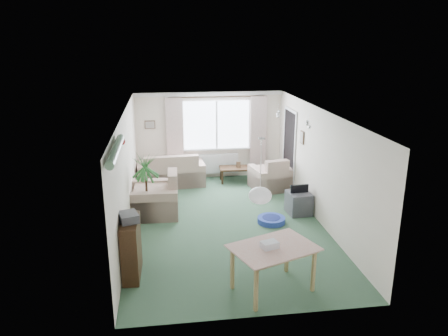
{
  "coord_description": "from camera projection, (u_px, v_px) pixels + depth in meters",
  "views": [
    {
      "loc": [
        -1.22,
        -8.47,
        3.84
      ],
      "look_at": [
        0.0,
        0.3,
        1.15
      ],
      "focal_mm": 35.0,
      "sensor_mm": 36.0,
      "label": 1
    }
  ],
  "objects": [
    {
      "name": "gift_box",
      "position": [
        269.0,
        245.0,
        6.63
      ],
      "size": [
        0.29,
        0.25,
        0.12
      ],
      "primitive_type": "cube",
      "rotation": [
        0.0,
        0.0,
        0.3
      ],
      "color": "silver",
      "rests_on": "dining_table"
    },
    {
      "name": "ground",
      "position": [
        226.0,
        224.0,
        9.3
      ],
      "size": [
        6.5,
        6.5,
        0.0
      ],
      "primitive_type": "plane",
      "color": "#2F4F38"
    },
    {
      "name": "radiator",
      "position": [
        217.0,
        164.0,
        12.24
      ],
      "size": [
        1.2,
        0.1,
        0.55
      ],
      "primitive_type": "cube",
      "color": "white"
    },
    {
      "name": "bauble_cluster_a",
      "position": [
        278.0,
        112.0,
        9.68
      ],
      "size": [
        0.2,
        0.2,
        0.2
      ],
      "primitive_type": "sphere",
      "color": "silver"
    },
    {
      "name": "dining_table",
      "position": [
        273.0,
        269.0,
        6.78
      ],
      "size": [
        1.36,
        1.14,
        0.73
      ],
      "primitive_type": "cube",
      "rotation": [
        0.0,
        0.0,
        0.37
      ],
      "color": "#987752",
      "rests_on": "ground"
    },
    {
      "name": "tinsel_garland",
      "position": [
        116.0,
        150.0,
        6.21
      ],
      "size": [
        1.6,
        1.6,
        0.12
      ],
      "primitive_type": "cylinder",
      "color": "#196626"
    },
    {
      "name": "bookshelf",
      "position": [
        131.0,
        248.0,
        7.17
      ],
      "size": [
        0.29,
        0.81,
        0.99
      ],
      "primitive_type": "cube",
      "rotation": [
        0.0,
        0.0,
        -0.03
      ],
      "color": "black",
      "rests_on": "ground"
    },
    {
      "name": "pet_bed",
      "position": [
        271.0,
        220.0,
        9.34
      ],
      "size": [
        0.72,
        0.72,
        0.12
      ],
      "primitive_type": "cylinder",
      "rotation": [
        0.0,
        0.0,
        -0.25
      ],
      "color": "#215398",
      "rests_on": "ground"
    },
    {
      "name": "doorway",
      "position": [
        289.0,
        149.0,
        11.36
      ],
      "size": [
        0.03,
        0.95,
        2.0
      ],
      "primitive_type": "cube",
      "color": "black"
    },
    {
      "name": "sofa",
      "position": [
        171.0,
        169.0,
        11.64
      ],
      "size": [
        1.82,
        1.05,
        0.88
      ],
      "primitive_type": "cube",
      "rotation": [
        0.0,
        0.0,
        3.21
      ],
      "color": "beige",
      "rests_on": "ground"
    },
    {
      "name": "houseplant",
      "position": [
        146.0,
        187.0,
        9.28
      ],
      "size": [
        0.84,
        0.84,
        1.49
      ],
      "primitive_type": "cylinder",
      "rotation": [
        0.0,
        0.0,
        -0.4
      ],
      "color": "#1D552A",
      "rests_on": "ground"
    },
    {
      "name": "curtain_right",
      "position": [
        258.0,
        132.0,
        12.08
      ],
      "size": [
        0.45,
        0.08,
        2.0
      ],
      "primitive_type": "cube",
      "color": "beige"
    },
    {
      "name": "window",
      "position": [
        217.0,
        125.0,
        11.95
      ],
      "size": [
        1.8,
        0.03,
        1.3
      ],
      "primitive_type": "cube",
      "color": "white"
    },
    {
      "name": "armchair_left",
      "position": [
        154.0,
        193.0,
        9.69
      ],
      "size": [
        1.06,
        1.12,
        0.97
      ],
      "primitive_type": "cube",
      "rotation": [
        0.0,
        0.0,
        -1.6
      ],
      "color": "tan",
      "rests_on": "ground"
    },
    {
      "name": "hifi_box",
      "position": [
        128.0,
        217.0,
        6.98
      ],
      "size": [
        0.37,
        0.42,
        0.14
      ],
      "primitive_type": "cube",
      "rotation": [
        0.0,
        0.0,
        0.3
      ],
      "color": "#3F3F45",
      "rests_on": "bookshelf"
    },
    {
      "name": "pendant_lamp",
      "position": [
        260.0,
        196.0,
        6.72
      ],
      "size": [
        0.36,
        0.36,
        0.36
      ],
      "primitive_type": "sphere",
      "color": "white"
    },
    {
      "name": "curtain_rod",
      "position": [
        217.0,
        97.0,
        11.65
      ],
      "size": [
        2.6,
        0.03,
        0.03
      ],
      "primitive_type": "cube",
      "color": "black"
    },
    {
      "name": "coffee_table",
      "position": [
        236.0,
        174.0,
        11.94
      ],
      "size": [
        0.92,
        0.53,
        0.4
      ],
      "primitive_type": "cube",
      "rotation": [
        0.0,
        0.0,
        -0.04
      ],
      "color": "black",
      "rests_on": "ground"
    },
    {
      "name": "wall_picture_right",
      "position": [
        302.0,
        137.0,
        10.25
      ],
      "size": [
        0.03,
        0.24,
        0.3
      ],
      "primitive_type": "cube",
      "color": "brown"
    },
    {
      "name": "tv_cube",
      "position": [
        299.0,
        203.0,
        9.78
      ],
      "size": [
        0.53,
        0.57,
        0.49
      ],
      "primitive_type": "cube",
      "rotation": [
        0.0,
        0.0,
        0.07
      ],
      "color": "#343438",
      "rests_on": "ground"
    },
    {
      "name": "armchair_corner",
      "position": [
        271.0,
        173.0,
        11.32
      ],
      "size": [
        1.1,
        1.06,
        0.85
      ],
      "primitive_type": "cube",
      "rotation": [
        0.0,
        0.0,
        3.32
      ],
      "color": "beige",
      "rests_on": "ground"
    },
    {
      "name": "bauble_cluster_b",
      "position": [
        309.0,
        122.0,
        8.58
      ],
      "size": [
        0.2,
        0.2,
        0.2
      ],
      "primitive_type": "sphere",
      "color": "silver"
    },
    {
      "name": "wall_picture_back",
      "position": [
        150.0,
        125.0,
        11.7
      ],
      "size": [
        0.28,
        0.03,
        0.22
      ],
      "primitive_type": "cube",
      "color": "brown"
    },
    {
      "name": "photo_frame",
      "position": [
        238.0,
        165.0,
        11.84
      ],
      "size": [
        0.12,
        0.07,
        0.16
      ],
      "primitive_type": "cube",
      "rotation": [
        0.0,
        0.0,
        -0.41
      ],
      "color": "brown",
      "rests_on": "coffee_table"
    },
    {
      "name": "curtain_left",
      "position": [
        175.0,
        135.0,
        11.77
      ],
      "size": [
        0.45,
        0.08,
        2.0
      ],
      "primitive_type": "cube",
      "color": "beige"
    }
  ]
}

